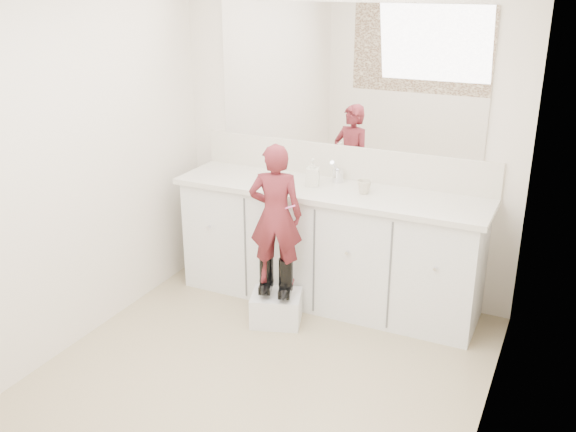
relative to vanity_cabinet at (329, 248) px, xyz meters
The scene contains 18 objects.
floor 1.30m from the vanity_cabinet, 90.00° to the right, with size 3.00×3.00×0.00m, color #998764.
wall_back 0.82m from the vanity_cabinet, 90.00° to the left, with size 2.60×2.60×0.00m, color beige.
wall_front 2.83m from the vanity_cabinet, 90.00° to the right, with size 2.60×2.60×0.00m, color beige.
wall_left 1.95m from the vanity_cabinet, 136.70° to the right, with size 3.00×3.00×0.00m, color beige.
wall_right 1.95m from the vanity_cabinet, 43.30° to the right, with size 3.00×3.00×0.00m, color beige.
vanity_cabinet is the anchor object (origin of this frame).
countertop 0.45m from the vanity_cabinet, 90.00° to the right, with size 2.28×0.58×0.04m, color beige.
backsplash 0.64m from the vanity_cabinet, 90.00° to the left, with size 2.28×0.03×0.25m, color beige.
mirror 1.24m from the vanity_cabinet, 90.00° to the left, with size 2.00×0.02×1.00m, color white.
dot_panel 2.98m from the vanity_cabinet, 90.00° to the right, with size 2.00×0.01×1.20m, color #472819.
faucet 0.54m from the vanity_cabinet, 90.00° to the left, with size 0.08×0.08×0.10m, color silver.
cup 0.57m from the vanity_cabinet, ahead, with size 0.10×0.10×0.09m, color beige.
soap_bottle 0.58m from the vanity_cabinet, behind, with size 0.09×0.09×0.20m, color silver.
step_stool 0.60m from the vanity_cabinet, 112.77° to the right, with size 0.34×0.28×0.22m, color silver.
boot_left 0.55m from the vanity_cabinet, 120.01° to the right, with size 0.10×0.19×0.28m, color black, non-canonical shape.
boot_right 0.50m from the vanity_cabinet, 104.67° to the right, with size 0.10×0.19×0.28m, color black, non-canonical shape.
toddler 0.64m from the vanity_cabinet, 112.77° to the right, with size 0.36×0.24×0.98m, color #9A2F3B.
toothbrush 0.66m from the vanity_cabinet, 105.24° to the right, with size 0.01×0.01×0.14m, color pink.
Camera 1 is at (1.59, -2.84, 2.31)m, focal length 40.00 mm.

